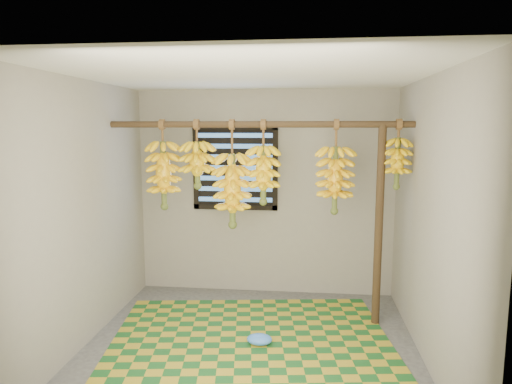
# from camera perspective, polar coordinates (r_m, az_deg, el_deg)

# --- Properties ---
(floor) EXTENTS (3.00, 3.00, 0.01)m
(floor) POSITION_cam_1_polar(r_m,az_deg,el_deg) (4.31, -0.86, -19.22)
(floor) COLOR #454545
(floor) RESTS_ON ground
(ceiling) EXTENTS (3.00, 3.00, 0.01)m
(ceiling) POSITION_cam_1_polar(r_m,az_deg,el_deg) (3.85, -0.94, 14.53)
(ceiling) COLOR silver
(ceiling) RESTS_ON wall_back
(wall_back) EXTENTS (3.00, 0.01, 2.40)m
(wall_back) POSITION_cam_1_polar(r_m,az_deg,el_deg) (5.38, 1.13, -0.13)
(wall_back) COLOR gray
(wall_back) RESTS_ON floor
(wall_left) EXTENTS (0.01, 3.00, 2.40)m
(wall_left) POSITION_cam_1_polar(r_m,az_deg,el_deg) (4.36, -20.96, -2.67)
(wall_left) COLOR gray
(wall_left) RESTS_ON floor
(wall_right) EXTENTS (0.01, 3.00, 2.40)m
(wall_right) POSITION_cam_1_polar(r_m,az_deg,el_deg) (4.01, 21.03, -3.59)
(wall_right) COLOR gray
(wall_right) RESTS_ON floor
(window) EXTENTS (1.00, 0.04, 1.00)m
(window) POSITION_cam_1_polar(r_m,az_deg,el_deg) (5.36, -2.62, 3.06)
(window) COLOR black
(window) RESTS_ON wall_back
(hanging_pole) EXTENTS (3.00, 0.06, 0.06)m
(hanging_pole) POSITION_cam_1_polar(r_m,az_deg,el_deg) (4.52, 0.21, 8.45)
(hanging_pole) COLOR #3F2A19
(hanging_pole) RESTS_ON wall_left
(support_post) EXTENTS (0.08, 0.08, 2.00)m
(support_post) POSITION_cam_1_polar(r_m,az_deg,el_deg) (4.66, 15.10, -4.24)
(support_post) COLOR #3F2A19
(support_post) RESTS_ON floor
(woven_mat) EXTENTS (2.83, 2.38, 0.01)m
(woven_mat) POSITION_cam_1_polar(r_m,az_deg,el_deg) (4.43, -0.64, -18.29)
(woven_mat) COLOR #195620
(woven_mat) RESTS_ON floor
(plastic_bag) EXTENTS (0.24, 0.18, 0.10)m
(plastic_bag) POSITION_cam_1_polar(r_m,az_deg,el_deg) (4.36, 0.43, -17.93)
(plastic_bag) COLOR #3E7CE8
(plastic_bag) RESTS_ON woven_mat
(banana_bunch_a) EXTENTS (0.35, 0.35, 0.69)m
(banana_bunch_a) POSITION_cam_1_polar(r_m,az_deg,el_deg) (4.64, -7.34, 3.41)
(banana_bunch_a) COLOR brown
(banana_bunch_a) RESTS_ON hanging_pole
(banana_bunch_b) EXTENTS (0.34, 0.34, 0.91)m
(banana_bunch_b) POSITION_cam_1_polar(r_m,az_deg,el_deg) (4.75, -11.47, 2.09)
(banana_bunch_b) COLOR brown
(banana_bunch_b) RESTS_ON hanging_pole
(banana_bunch_c) EXTENTS (0.36, 0.36, 1.08)m
(banana_bunch_c) POSITION_cam_1_polar(r_m,az_deg,el_deg) (4.60, -2.97, 0.20)
(banana_bunch_c) COLOR brown
(banana_bunch_c) RESTS_ON hanging_pole
(banana_bunch_d) EXTENTS (0.31, 0.31, 0.84)m
(banana_bunch_d) POSITION_cam_1_polar(r_m,az_deg,el_deg) (4.54, 0.92, 2.19)
(banana_bunch_d) COLOR brown
(banana_bunch_d) RESTS_ON hanging_pole
(banana_bunch_e) EXTENTS (0.36, 0.36, 0.92)m
(banana_bunch_e) POSITION_cam_1_polar(r_m,az_deg,el_deg) (4.53, 9.85, 1.49)
(banana_bunch_e) COLOR brown
(banana_bunch_e) RESTS_ON hanging_pole
(banana_bunch_f) EXTENTS (0.26, 0.26, 0.67)m
(banana_bunch_f) POSITION_cam_1_polar(r_m,az_deg,el_deg) (4.59, 17.25, 3.48)
(banana_bunch_f) COLOR brown
(banana_bunch_f) RESTS_ON hanging_pole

